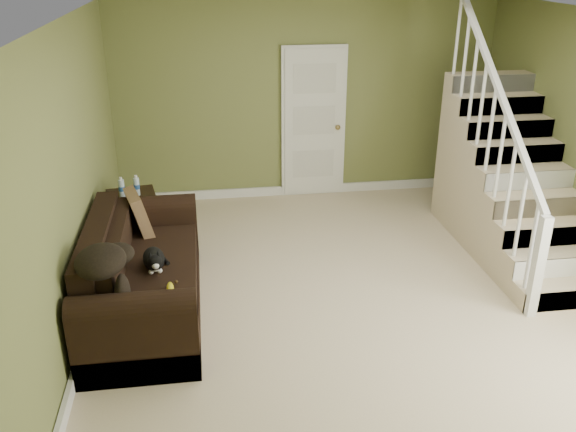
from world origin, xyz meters
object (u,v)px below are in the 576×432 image
object	(u,v)px
cat	(154,260)
banana	(170,289)
side_table	(134,220)
sofa	(140,279)

from	to	relation	value
cat	banana	size ratio (longest dim) A/B	2.31
cat	banana	world-z (taller)	cat
cat	side_table	bearing A→B (deg)	94.19
side_table	banana	xyz separation A→B (m)	(0.48, -1.95, 0.19)
banana	side_table	bearing A→B (deg)	100.39
sofa	cat	xyz separation A→B (m)	(0.15, -0.10, 0.24)
cat	banana	bearing A→B (deg)	-78.22
sofa	banana	bearing A→B (deg)	-59.92
sofa	banana	world-z (taller)	sofa
side_table	cat	distance (m)	1.57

